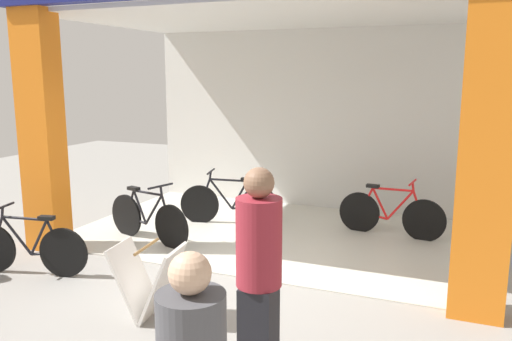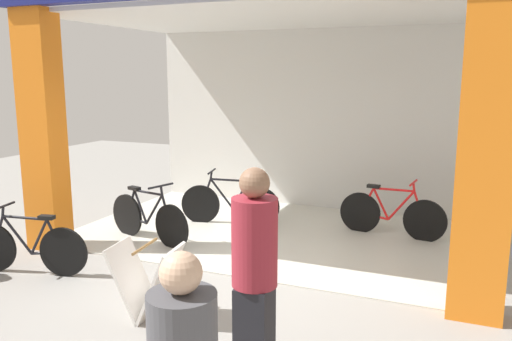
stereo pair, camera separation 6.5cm
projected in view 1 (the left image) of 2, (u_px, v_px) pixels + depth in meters
The scene contains 8 objects.
ground_plane at pixel (228, 276), 6.29m from camera, with size 20.14×20.14×0.00m, color gray.
shop_facade at pixel (280, 91), 7.56m from camera, with size 6.27×3.97×4.09m.
bicycle_inside_0 at pixel (229, 203), 8.38m from camera, with size 1.59×0.50×0.89m.
bicycle_inside_1 at pixel (390, 214), 7.76m from camera, with size 1.60×0.44×0.88m.
bicycle_inside_2 at pixel (148, 218), 7.50m from camera, with size 1.58×0.54×0.89m.
bicycle_parked_0 at pixel (28, 248), 6.28m from camera, with size 1.53×0.46×0.86m.
sandwich_board_sign at pixel (148, 281), 5.17m from camera, with size 0.72×0.57×0.76m.
pedestrian_0 at pixel (259, 284), 3.74m from camera, with size 0.36×0.36×1.78m.
Camera 1 is at (2.56, -5.38, 2.41)m, focal length 36.27 mm.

